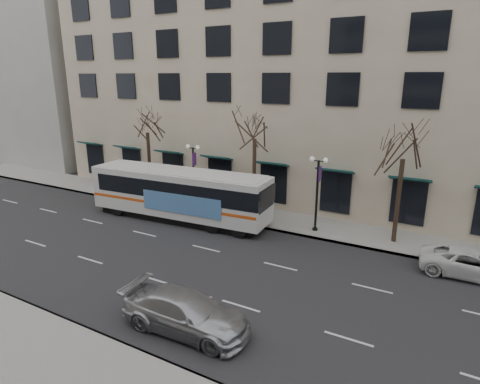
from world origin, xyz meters
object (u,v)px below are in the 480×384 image
Objects in this scene: tree_far_right at (405,143)px; white_pickup at (473,264)px; tree_far_mid at (255,125)px; lamp_post_right at (317,191)px; silver_car at (186,312)px; tree_far_left at (147,121)px; city_bus at (180,193)px; lamp_post_left at (194,174)px.

tree_far_right is 1.55× the size of white_pickup.
lamp_post_right is at bearing -6.83° from tree_far_mid.
tree_far_left is at bearing 42.71° from silver_car.
tree_far_right is 15.48m from city_bus.
white_pickup is at bearing -12.11° from lamp_post_right.
tree_far_mid is 6.40m from lamp_post_left.
tree_far_left is 0.98× the size of tree_far_mid.
tree_far_mid is at bearing 180.00° from tree_far_right.
lamp_post_left is (-4.99, -0.60, -3.96)m from tree_far_mid.
silver_car is (-1.15, -13.15, -2.13)m from lamp_post_right.
lamp_post_left is 15.99m from silver_car.
city_bus is at bearing 35.47° from silver_car.
silver_car is (8.85, -13.15, -2.13)m from lamp_post_left.
lamp_post_right is (15.01, -0.60, -3.75)m from tree_far_left.
lamp_post_left is at bearing 83.02° from white_pickup.
tree_far_right reaches higher than city_bus.
tree_far_mid is at bearing 13.16° from silver_car.
tree_far_mid is 0.61× the size of city_bus.
tree_far_right is 16.07m from silver_car.
tree_far_mid is 1.64× the size of lamp_post_left.
lamp_post_right is at bearing 10.37° from city_bus.
lamp_post_right is at bearing -2.29° from tree_far_left.
tree_far_left is 1.60× the size of lamp_post_left.
silver_car is at bearing -74.33° from tree_far_mid.
lamp_post_left is 1.00× the size of white_pickup.
tree_far_right is 1.55× the size of lamp_post_right.
tree_far_left is 15.48m from lamp_post_right.
lamp_post_left is at bearing 180.00° from lamp_post_right.
tree_far_right is 7.62m from white_pickup.
white_pickup is at bearing -10.29° from tree_far_mid.
tree_far_left reaches higher than tree_far_right.
lamp_post_left is 1.00× the size of lamp_post_right.
silver_car is 15.29m from white_pickup.
tree_far_mid reaches higher than tree_far_left.
tree_far_right is 15.40m from lamp_post_left.
tree_far_left is 1.48× the size of silver_car.
lamp_post_right is 9.79m from white_pickup.
city_bus is 18.91m from white_pickup.
lamp_post_left is at bearing -177.71° from tree_far_right.
tree_far_left is 20.00m from tree_far_right.
lamp_post_right is 9.88m from city_bus.
white_pickup is (4.33, -2.60, -5.70)m from tree_far_right.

